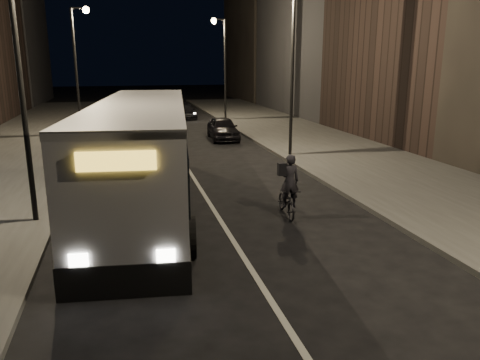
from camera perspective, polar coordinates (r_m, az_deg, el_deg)
ground at (r=12.18m, az=0.46°, el=-9.44°), size 180.00×180.00×0.00m
sidewalk_right at (r=27.67m, az=10.36°, el=4.01°), size 7.00×70.00×0.16m
sidewalk_left at (r=25.90m, az=-26.46°, el=2.04°), size 7.00×70.00×0.16m
streetlight_right_mid at (r=24.20m, az=5.83°, el=15.30°), size 1.20×0.44×8.12m
streetlight_right_far at (r=39.64m, az=-2.23°, el=14.93°), size 1.20×0.44×8.12m
streetlight_left_near at (r=15.02m, az=-24.60°, el=14.80°), size 1.20×0.44×8.12m
streetlight_left_far at (r=32.90m, az=-19.03°, el=14.33°), size 1.20×0.44×8.12m
city_bus at (r=16.22m, az=-11.77°, el=3.52°), size 4.32×13.55×3.60m
cyclist_on_bicycle at (r=15.17m, az=5.81°, el=-1.90°), size 0.76×1.84×2.07m
car_near at (r=30.19m, az=-2.11°, el=6.31°), size 1.87×4.29×1.44m
car_mid at (r=41.56m, az=-14.94°, el=8.00°), size 1.64×4.29×1.40m
car_far at (r=41.89m, az=-6.72°, el=8.29°), size 1.75×4.16×1.20m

